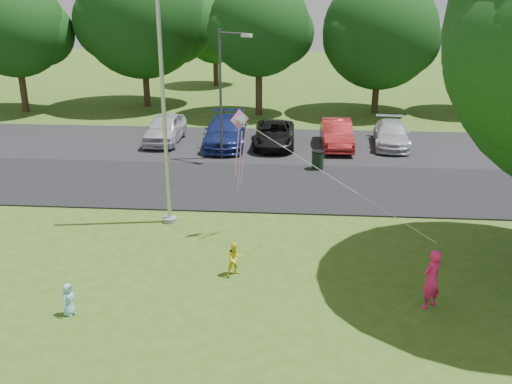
# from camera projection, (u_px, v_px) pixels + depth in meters

# --- Properties ---
(ground) EXTENTS (120.00, 120.00, 0.00)m
(ground) POSITION_uv_depth(u_px,v_px,m) (255.00, 297.00, 15.71)
(ground) COLOR #335516
(ground) RESTS_ON ground
(park_road) EXTENTS (60.00, 6.00, 0.06)m
(park_road) POSITION_uv_depth(u_px,v_px,m) (272.00, 186.00, 24.12)
(park_road) COLOR black
(park_road) RESTS_ON ground
(parking_strip) EXTENTS (42.00, 7.00, 0.06)m
(parking_strip) POSITION_uv_depth(u_px,v_px,m) (278.00, 145.00, 30.20)
(parking_strip) COLOR black
(parking_strip) RESTS_ON ground
(flagpole) EXTENTS (0.50, 0.50, 10.00)m
(flagpole) POSITION_uv_depth(u_px,v_px,m) (164.00, 108.00, 19.21)
(flagpole) COLOR #B7BABF
(flagpole) RESTS_ON ground
(street_lamp) EXTENTS (1.63, 0.85, 6.16)m
(street_lamp) POSITION_uv_depth(u_px,v_px,m) (225.00, 84.00, 26.55)
(street_lamp) COLOR #3F3F44
(street_lamp) RESTS_ON ground
(trash_can) EXTENTS (0.58, 0.58, 0.91)m
(trash_can) POSITION_uv_depth(u_px,v_px,m) (318.00, 161.00, 26.15)
(trash_can) COLOR black
(trash_can) RESTS_ON ground
(tree_row) EXTENTS (64.35, 11.94, 10.88)m
(tree_row) POSITION_uv_depth(u_px,v_px,m) (310.00, 23.00, 36.29)
(tree_row) COLOR #332316
(tree_row) RESTS_ON ground
(horizon_trees) EXTENTS (77.46, 7.20, 7.02)m
(horizon_trees) POSITION_uv_depth(u_px,v_px,m) (339.00, 33.00, 45.62)
(horizon_trees) COLOR #332316
(horizon_trees) RESTS_ON ground
(parked_cars) EXTENTS (13.92, 5.37, 1.48)m
(parked_cars) POSITION_uv_depth(u_px,v_px,m) (269.00, 132.00, 29.92)
(parked_cars) COLOR silver
(parked_cars) RESTS_ON ground
(woman) EXTENTS (0.72, 0.69, 1.67)m
(woman) POSITION_uv_depth(u_px,v_px,m) (432.00, 279.00, 14.94)
(woman) COLOR #F22066
(woman) RESTS_ON ground
(child_yellow) EXTENTS (0.64, 0.59, 1.05)m
(child_yellow) POSITION_uv_depth(u_px,v_px,m) (235.00, 259.00, 16.71)
(child_yellow) COLOR yellow
(child_yellow) RESTS_ON ground
(child_blue) EXTENTS (0.40, 0.50, 0.89)m
(child_blue) POSITION_uv_depth(u_px,v_px,m) (68.00, 299.00, 14.72)
(child_blue) COLOR #8DC2D8
(child_blue) RESTS_ON ground
(kite) EXTENTS (5.77, 4.59, 2.85)m
(kite) POSITION_uv_depth(u_px,v_px,m) (243.00, 134.00, 18.32)
(kite) COLOR pink
(kite) RESTS_ON ground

